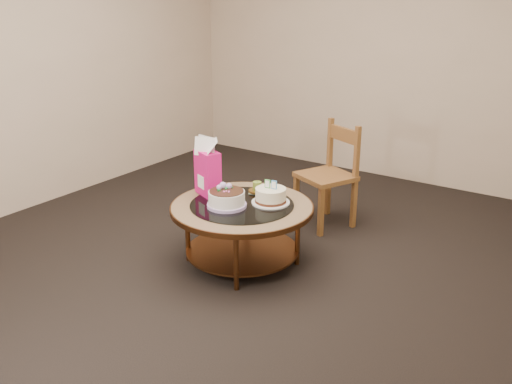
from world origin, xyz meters
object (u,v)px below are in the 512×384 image
Objects in this scene: gift_bag at (208,167)px; dining_chair at (329,174)px; decorated_cake at (227,199)px; cream_cake at (271,196)px; coffee_table at (242,215)px.

gift_bag is 0.49× the size of dining_chair.
gift_bag reaches higher than decorated_cake.
decorated_cake is 1.02× the size of cream_cake.
decorated_cake is at bearing -78.21° from dining_chair.
cream_cake reaches higher than coffee_table.
decorated_cake is 0.65× the size of gift_bag.
gift_bag is (-0.26, 0.12, 0.16)m from decorated_cake.
cream_cake is 0.87m from dining_chair.
dining_chair reaches higher than decorated_cake.
coffee_table is 3.66× the size of decorated_cake.
dining_chair is (0.18, 1.00, 0.06)m from coffee_table.
decorated_cake is at bearing -122.28° from coffee_table.
coffee_table is 1.18× the size of dining_chair.
gift_bag is at bearing -93.12° from dining_chair.
decorated_cake is 0.32m from cream_cake.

